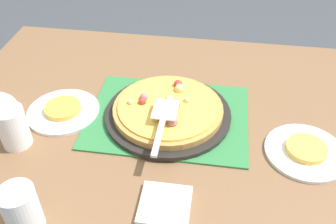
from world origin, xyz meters
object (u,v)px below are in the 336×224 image
Objects in this scene: plate_near_left at (305,152)px; plate_far_right at (63,111)px; pizza at (168,108)px; served_slice_right at (63,108)px; pizza_pan at (168,114)px; served_slice_left at (306,149)px; cup_near at (21,210)px; pizza_server at (163,120)px; napkin_stack at (165,205)px; cup_far at (13,127)px.

plate_near_left is 0.72m from plate_far_right.
served_slice_right is at bearing 5.01° from pizza.
pizza_pan is 0.40m from served_slice_left.
pizza_server is at bearing -128.48° from cup_near.
served_slice_right is 0.92× the size of napkin_stack.
served_slice_left is at bearing -179.62° from pizza_server.
served_slice_left reaches higher than pizza_pan.
napkin_stack reaches higher than plate_near_left.
served_slice_right reaches higher than pizza_pan.
plate_near_left is at bearing -174.34° from cup_far.
napkin_stack is at bearing 33.44° from served_slice_left.
served_slice_left is 0.92× the size of cup_near.
cup_far is (0.08, 0.15, 0.04)m from served_slice_right.
cup_near reaches higher than served_slice_right.
pizza reaches higher than served_slice_left.
plate_near_left is at bearing 166.41° from pizza_pan.
cup_near is 1.00× the size of napkin_stack.
plate_far_right is at bearing -5.41° from served_slice_left.
served_slice_left reaches higher than plate_near_left.
plate_near_left is 1.83× the size of napkin_stack.
cup_near reaches higher than pizza_server.
pizza is 1.50× the size of plate_far_right.
plate_near_left is 0.80m from cup_far.
pizza_server reaches higher than served_slice_left.
cup_far is at bearing 5.66° from plate_near_left.
napkin_stack is (-0.30, -0.10, -0.05)m from cup_near.
plate_far_right is 2.00× the size of served_slice_right.
served_slice_left is at bearing -174.34° from cup_far.
served_slice_right is (0.32, 0.03, -0.02)m from pizza.
served_slice_right is (0.32, 0.03, 0.01)m from pizza_pan.
pizza is 0.41m from plate_near_left.
cup_far is (0.40, 0.17, 0.03)m from pizza.
served_slice_right reaches higher than napkin_stack.
plate_far_right is 0.01m from served_slice_right.
cup_far is at bearing 61.76° from served_slice_right.
plate_near_left is at bearing -153.34° from cup_near.
plate_near_left is (-0.39, 0.10, -0.01)m from pizza_pan.
cup_near reaches higher than served_slice_left.
cup_near is at bearing 58.52° from pizza_pan.
plate_far_right is 1.83× the size of cup_near.
pizza_server is at bearing 0.38° from plate_near_left.
served_slice_right is at bearing 4.87° from pizza_pan.
plate_far_right is at bearing 4.87° from pizza_pan.
cup_far is (0.79, 0.08, 0.04)m from served_slice_left.
pizza is at bearing -13.69° from served_slice_left.
pizza is 3.00× the size of served_slice_left.
served_slice_left is 0.73m from cup_near.
served_slice_right is at bearing -12.34° from pizza_server.
plate_far_right is at bearing 5.01° from pizza.
pizza_pan is at bearing -13.59° from served_slice_left.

